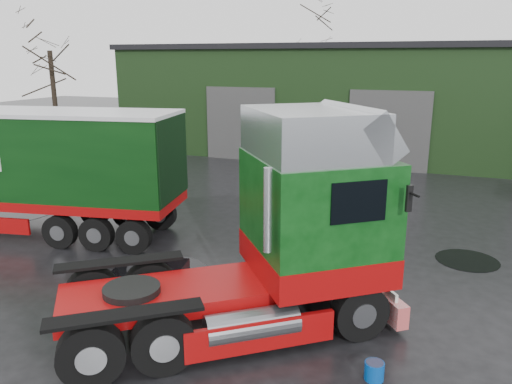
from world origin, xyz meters
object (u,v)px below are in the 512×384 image
warehouse (401,99)px  hero_tractor (220,225)px  tree_left (53,81)px  tree_back_a (314,68)px  wash_bucket (374,371)px

warehouse → hero_tractor: bearing=-93.6°
tree_left → hero_tractor: bearing=-40.5°
warehouse → tree_left: size_ratio=3.81×
hero_tractor → tree_back_a: (-6.56, 33.00, 2.45)m
hero_tractor → wash_bucket: size_ratio=21.12×
tree_left → tree_back_a: (11.00, 18.00, 0.50)m
tree_back_a → wash_bucket: bearing=-73.7°
tree_left → warehouse: bearing=22.8°
warehouse → hero_tractor: 23.06m
hero_tractor → tree_left: tree_left is taller
tree_left → tree_back_a: bearing=58.6°
wash_bucket → warehouse: bearing=94.4°
warehouse → hero_tractor: (-1.44, -23.00, -0.86)m
hero_tractor → tree_left: bearing=-168.2°
tree_left → wash_bucket: bearing=-36.9°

